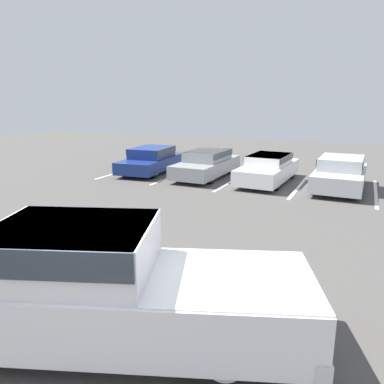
{
  "coord_description": "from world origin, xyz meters",
  "views": [
    {
      "loc": [
        3.34,
        -3.79,
        3.48
      ],
      "look_at": [
        -0.9,
        5.41,
        1.0
      ],
      "focal_mm": 35.0,
      "sensor_mm": 36.0,
      "label": 1
    }
  ],
  "objects": [
    {
      "name": "stall_stripe_b",
      "position": [
        -4.74,
        11.94,
        0.0
      ],
      "size": [
        0.12,
        4.93,
        0.01
      ],
      "primitive_type": "cube",
      "color": "white",
      "rests_on": "ground_plane"
    },
    {
      "name": "parked_sedan_a",
      "position": [
        -6.2,
        12.11,
        0.66
      ],
      "size": [
        2.2,
        4.53,
        1.23
      ],
      "rotation": [
        0.0,
        0.0,
        -1.48
      ],
      "color": "navy",
      "rests_on": "ground_plane"
    },
    {
      "name": "parked_sedan_d",
      "position": [
        2.58,
        12.04,
        0.69
      ],
      "size": [
        1.91,
        4.28,
        1.3
      ],
      "rotation": [
        0.0,
        0.0,
        -1.59
      ],
      "color": "#B7BABF",
      "rests_on": "ground_plane"
    },
    {
      "name": "stall_stripe_d",
      "position": [
        1.04,
        11.94,
        0.0
      ],
      "size": [
        0.12,
        4.93,
        0.01
      ],
      "primitive_type": "cube",
      "color": "white",
      "rests_on": "ground_plane"
    },
    {
      "name": "ground_plane",
      "position": [
        0.0,
        0.0,
        0.0
      ],
      "size": [
        60.0,
        60.0,
        0.0
      ],
      "primitive_type": "plane",
      "color": "#4C4947"
    },
    {
      "name": "wheel_stop_curb",
      "position": [
        -5.07,
        14.79,
        0.07
      ],
      "size": [
        1.66,
        0.2,
        0.14
      ],
      "primitive_type": "cube",
      "color": "#B7B2A8",
      "rests_on": "ground_plane"
    },
    {
      "name": "stall_stripe_e",
      "position": [
        3.93,
        11.94,
        0.0
      ],
      "size": [
        0.12,
        4.93,
        0.01
      ],
      "primitive_type": "cube",
      "color": "white",
      "rests_on": "ground_plane"
    },
    {
      "name": "parked_sedan_c",
      "position": [
        -0.35,
        12.16,
        0.64
      ],
      "size": [
        1.9,
        4.56,
        1.21
      ],
      "rotation": [
        0.0,
        0.0,
        -1.62
      ],
      "color": "silver",
      "rests_on": "ground_plane"
    },
    {
      "name": "pickup_truck",
      "position": [
        0.05,
        0.09,
        0.89
      ],
      "size": [
        6.45,
        3.96,
        1.81
      ],
      "rotation": [
        0.0,
        0.0,
        0.35
      ],
      "color": "silver",
      "rests_on": "ground_plane"
    },
    {
      "name": "stall_stripe_a",
      "position": [
        -7.62,
        11.94,
        0.0
      ],
      "size": [
        0.12,
        4.93,
        0.01
      ],
      "primitive_type": "cube",
      "color": "white",
      "rests_on": "ground_plane"
    },
    {
      "name": "stall_stripe_c",
      "position": [
        -1.85,
        11.94,
        0.0
      ],
      "size": [
        0.12,
        4.93,
        0.01
      ],
      "primitive_type": "cube",
      "color": "white",
      "rests_on": "ground_plane"
    },
    {
      "name": "parked_sedan_b",
      "position": [
        -3.23,
        12.14,
        0.66
      ],
      "size": [
        1.8,
        4.58,
        1.23
      ],
      "rotation": [
        0.0,
        0.0,
        -1.58
      ],
      "color": "gray",
      "rests_on": "ground_plane"
    }
  ]
}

